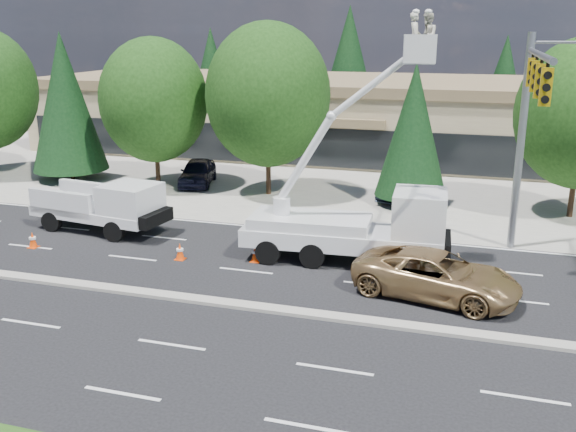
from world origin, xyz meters
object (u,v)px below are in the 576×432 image
(signal_mast, at_px, (528,113))
(bucket_truck, at_px, (364,212))
(utility_pickup, at_px, (105,211))
(minivan, at_px, (437,275))

(signal_mast, height_order, bucket_truck, bucket_truck)
(signal_mast, bearing_deg, utility_pickup, -177.13)
(utility_pickup, relative_size, minivan, 1.12)
(bucket_truck, distance_m, minivan, 4.32)
(signal_mast, distance_m, utility_pickup, 18.78)
(bucket_truck, bearing_deg, minivan, -44.50)
(signal_mast, relative_size, bucket_truck, 1.04)
(utility_pickup, relative_size, bucket_truck, 0.66)
(utility_pickup, distance_m, bucket_truck, 12.27)
(utility_pickup, bearing_deg, signal_mast, 10.54)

